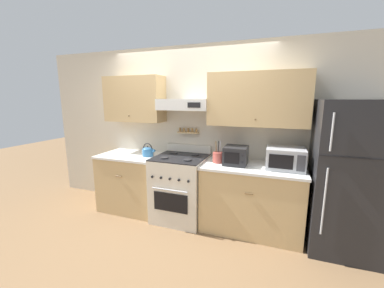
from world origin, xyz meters
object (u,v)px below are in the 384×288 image
refrigerator (350,178)px  utensil_crock (218,157)px  stove_range (181,187)px  tea_kettle (148,151)px  toaster_oven (236,155)px  microwave (285,158)px

refrigerator → utensil_crock: refrigerator is taller
stove_range → tea_kettle: 0.75m
stove_range → tea_kettle: bearing=176.8°
tea_kettle → toaster_oven: (1.34, -0.00, 0.05)m
microwave → toaster_oven: bearing=-178.2°
microwave → utensil_crock: bearing=-178.8°
stove_range → utensil_crock: bearing=3.3°
tea_kettle → toaster_oven: bearing=-0.1°
refrigerator → utensil_crock: (-1.56, 0.05, 0.10)m
microwave → toaster_oven: 0.62m
utensil_crock → toaster_oven: bearing=-0.4°
utensil_crock → toaster_oven: (0.25, -0.00, 0.04)m
stove_range → refrigerator: size_ratio=0.60×
microwave → utensil_crock: size_ratio=1.51×
toaster_oven → microwave: bearing=1.8°
refrigerator → tea_kettle: (-2.66, 0.05, 0.10)m
refrigerator → tea_kettle: refrigerator is taller
refrigerator → toaster_oven: bearing=178.1°
refrigerator → tea_kettle: size_ratio=8.07×
refrigerator → stove_range: bearing=179.6°
tea_kettle → microwave: bearing=0.5°
refrigerator → utensil_crock: 1.56m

